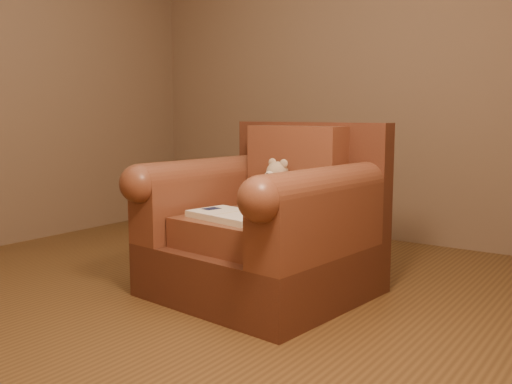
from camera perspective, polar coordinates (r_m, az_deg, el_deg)
The scene contains 5 objects.
floor at distance 3.48m, azimuth -6.61°, elevation -9.68°, with size 4.00×4.00×0.00m, color brown.
armchair at distance 3.33m, azimuth 1.10°, elevation -3.61°, with size 1.20×1.15×0.99m.
teddy_bear at distance 3.37m, azimuth 1.82°, elevation 0.14°, with size 0.23×0.26×0.31m.
guidebook at distance 3.12m, azimuth -2.51°, elevation -2.37°, with size 0.51×0.36×0.04m.
side_table at distance 3.51m, azimuth 7.35°, elevation -4.43°, with size 0.40×0.40×0.56m.
Camera 1 is at (2.22, -2.46, 1.04)m, focal length 40.00 mm.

